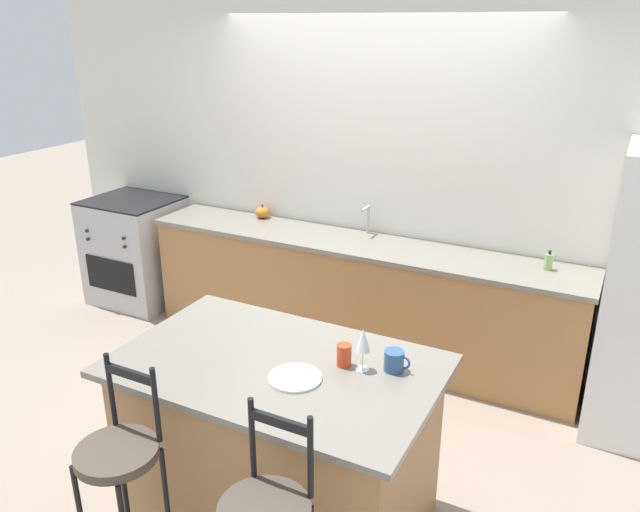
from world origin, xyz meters
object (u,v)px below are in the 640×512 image
at_px(dinner_plate, 295,377).
at_px(pumpkin_decoration, 262,212).
at_px(oven_range, 137,250).
at_px(coffee_mug, 394,361).
at_px(tumbler_cup, 344,355).
at_px(wine_glass, 363,341).
at_px(bar_stool_near, 122,476).
at_px(soap_bottle, 549,262).

xyz_separation_m(dinner_plate, pumpkin_decoration, (-1.48, 2.06, 0.03)).
bearing_deg(pumpkin_decoration, oven_range, -169.44).
distance_m(dinner_plate, coffee_mug, 0.47).
distance_m(coffee_mug, pumpkin_decoration, 2.57).
bearing_deg(tumbler_cup, oven_range, 150.38).
height_order(wine_glass, tumbler_cup, wine_glass).
xyz_separation_m(oven_range, tumbler_cup, (2.85, -1.62, 0.49)).
relative_size(bar_stool_near, tumbler_cup, 10.17).
xyz_separation_m(coffee_mug, soap_bottle, (0.44, 1.67, -0.00)).
bearing_deg(pumpkin_decoration, dinner_plate, -54.38).
relative_size(bar_stool_near, coffee_mug, 8.76).
xyz_separation_m(pumpkin_decoration, soap_bottle, (2.30, -0.11, 0.01)).
distance_m(bar_stool_near, pumpkin_decoration, 2.86).
height_order(bar_stool_near, wine_glass, wine_glass).
xyz_separation_m(oven_range, pumpkin_decoration, (1.23, 0.23, 0.47)).
xyz_separation_m(tumbler_cup, soap_bottle, (0.67, 1.74, -0.01)).
distance_m(coffee_mug, soap_bottle, 1.73).
xyz_separation_m(oven_range, wine_glass, (2.95, -1.62, 0.58)).
bearing_deg(oven_range, dinner_plate, -34.14).
height_order(oven_range, wine_glass, wine_glass).
xyz_separation_m(bar_stool_near, soap_bottle, (1.34, 2.56, 0.34)).
bearing_deg(coffee_mug, wine_glass, -155.05).
relative_size(tumbler_cup, soap_bottle, 0.81).
height_order(tumbler_cup, soap_bottle, soap_bottle).
height_order(wine_glass, soap_bottle, wine_glass).
bearing_deg(wine_glass, pumpkin_decoration, 132.94).
height_order(bar_stool_near, dinner_plate, bar_stool_near).
bearing_deg(tumbler_cup, coffee_mug, 16.38).
bearing_deg(tumbler_cup, pumpkin_decoration, 131.29).
relative_size(oven_range, soap_bottle, 7.11).
height_order(pumpkin_decoration, soap_bottle, soap_bottle).
height_order(dinner_plate, pumpkin_decoration, pumpkin_decoration).
relative_size(pumpkin_decoration, soap_bottle, 0.89).
bearing_deg(bar_stool_near, oven_range, 131.84).
distance_m(oven_range, pumpkin_decoration, 1.33).
bearing_deg(oven_range, pumpkin_decoration, 10.56).
xyz_separation_m(bar_stool_near, pumpkin_decoration, (-0.96, 2.67, 0.33)).
distance_m(dinner_plate, wine_glass, 0.35).
bearing_deg(oven_range, wine_glass, -28.77).
bearing_deg(bar_stool_near, coffee_mug, 44.85).
distance_m(bar_stool_near, wine_glass, 1.21).
height_order(bar_stool_near, tumbler_cup, bar_stool_near).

